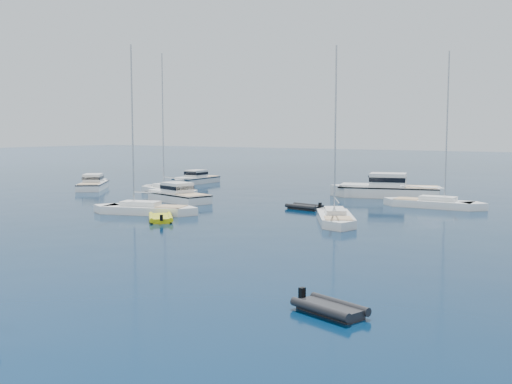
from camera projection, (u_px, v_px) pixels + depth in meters
motor_cruiser_centre at (176, 201)px, 62.11m from camera, size 9.85×5.36×2.47m
motor_cruiser_far_l at (94, 189)px, 75.21m from camera, size 7.71×8.86×2.38m
motor_cruiser_distant at (385, 197)px, 66.20m from camera, size 13.13×7.24×3.30m
motor_cruiser_horizon at (195, 183)px, 82.90m from camera, size 2.94×8.90×2.32m
sailboat_mid_r at (335, 222)px, 47.99m from camera, size 7.14×9.66×14.30m
sailboat_mid_l at (145, 214)px, 52.92m from camera, size 10.48×5.74×14.95m
sailboat_centre at (433, 207)px, 57.19m from camera, size 10.22×3.03×14.88m
sailboat_far_l at (169, 194)px, 68.74m from camera, size 11.41×6.56×16.31m
tender_yellow at (161, 220)px, 48.93m from camera, size 4.45×4.52×0.95m
tender_grey_near at (330, 314)px, 24.07m from camera, size 3.50×2.61×0.95m
tender_grey_far at (304, 209)px, 55.91m from camera, size 3.69×2.37×0.95m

